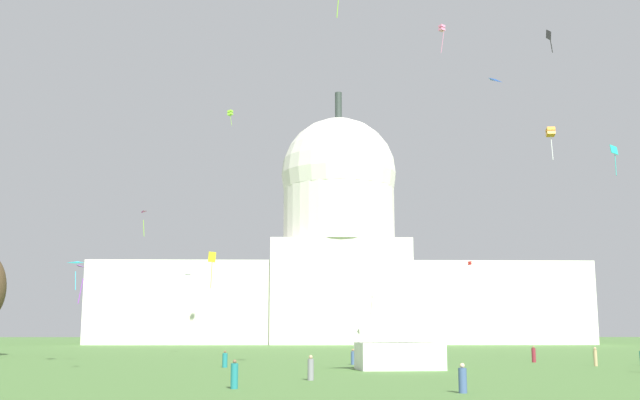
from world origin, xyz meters
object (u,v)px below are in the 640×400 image
kite_green_low (370,299)px  kite_blue_mid_b (490,84)px  kite_pink_high (442,29)px  kite_lime_high (230,113)px  capitol_building (339,263)px  person_teal_back_left (225,360)px  person_maroon_near_tent (534,355)px  kite_white_low (188,274)px  kite_cyan_low (77,265)px  kite_red_low (470,263)px  person_grey_aisle_center (311,369)px  kite_magenta_low (147,215)px  person_denim_lawn_far_left (463,380)px  kite_orange_mid (551,132)px  event_tent (399,335)px  person_denim_back_center (353,358)px  person_teal_edge_east (234,376)px  person_tan_edge_west (595,357)px  kite_turquoise_mid (614,152)px  kite_violet_low (85,273)px  kite_black_mid (549,37)px  kite_yellow_low (212,261)px

kite_green_low → kite_blue_mid_b: size_ratio=2.05×
kite_pink_high → kite_lime_high: size_ratio=1.26×
capitol_building → person_teal_back_left: bearing=-97.7°
person_maroon_near_tent → kite_white_low: (-40.54, 30.86, 10.55)m
kite_cyan_low → kite_red_low: bearing=-117.6°
person_grey_aisle_center → kite_magenta_low: kite_magenta_low is taller
person_denim_lawn_far_left → kite_orange_mid: (16.95, 33.89, 22.49)m
event_tent → person_denim_back_center: bearing=102.9°
kite_red_low → kite_cyan_low: 104.27m
person_teal_edge_east → kite_magenta_low: 49.25m
person_denim_back_center → kite_red_low: (32.05, 90.65, 17.24)m
person_tan_edge_west → kite_green_low: 100.41m
event_tent → person_grey_aisle_center: (-7.65, -13.78, -2.14)m
person_tan_edge_west → kite_lime_high: bearing=-20.6°
person_tan_edge_west → event_tent: bearing=56.2°
person_denim_back_center → person_tan_edge_west: bearing=119.6°
kite_turquoise_mid → kite_white_low: (-50.00, 31.87, -10.86)m
kite_red_low → kite_violet_low: size_ratio=0.34×
capitol_building → kite_black_mid: bearing=-84.9°
person_teal_edge_east → person_maroon_near_tent: 45.46m
kite_violet_low → kite_white_low: kite_white_low is taller
kite_cyan_low → person_denim_lawn_far_left: bearing=136.6°
person_denim_back_center → kite_violet_low: size_ratio=0.54×
kite_green_low → kite_pink_high: bearing=-15.2°
kite_yellow_low → kite_blue_mid_b: kite_blue_mid_b is taller
person_maroon_near_tent → kite_lime_high: 82.80m
kite_lime_high → person_maroon_near_tent: bearing=60.8°
person_teal_back_left → kite_blue_mid_b: size_ratio=0.80×
kite_pink_high → kite_violet_low: 58.79m
kite_blue_mid_b → person_denim_back_center: bearing=-25.8°
person_maroon_near_tent → kite_red_low: (12.93, 85.74, 17.15)m
person_maroon_near_tent → kite_turquoise_mid: 23.43m
person_tan_edge_west → person_maroon_near_tent: size_ratio=1.02×
person_grey_aisle_center → kite_lime_high: bearing=-127.8°
person_grey_aisle_center → event_tent: bearing=-165.9°
person_teal_back_left → kite_yellow_low: size_ratio=0.40×
kite_white_low → person_maroon_near_tent: bearing=-41.0°
capitol_building → person_denim_lawn_far_left: bearing=-90.5°
person_grey_aisle_center → kite_magenta_low: 44.40m
person_teal_back_left → kite_red_low: 107.05m
kite_orange_mid → kite_yellow_low: size_ratio=0.93×
kite_violet_low → person_teal_edge_east: bearing=-144.7°
kite_black_mid → kite_white_low: 63.91m
person_denim_back_center → kite_violet_low: kite_violet_low is taller
person_teal_edge_east → kite_lime_high: size_ratio=0.53×
kite_orange_mid → kite_white_low: size_ratio=1.07×
kite_blue_mid_b → person_teal_edge_east: bearing=15.7°
person_denim_lawn_far_left → kite_violet_low: 35.39m
event_tent → person_maroon_near_tent: size_ratio=4.55×
kite_green_low → kite_magenta_low: kite_magenta_low is taller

